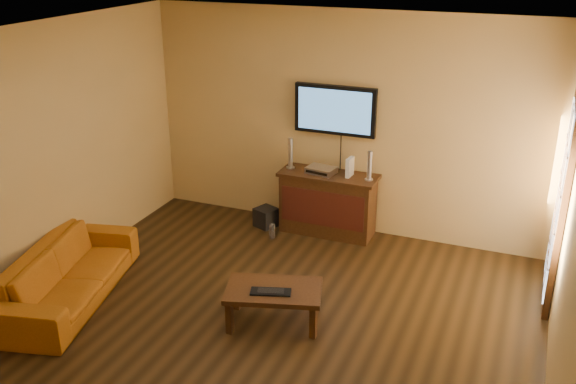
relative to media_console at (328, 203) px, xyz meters
The scene contains 14 objects.
ground_plane 2.30m from the media_console, 86.66° to the right, with size 5.00×5.00×0.00m, color black.
room_walls 2.09m from the media_console, 85.40° to the right, with size 5.00×5.00×5.00m.
french_door 2.73m from the media_console, 12.26° to the right, with size 0.07×1.02×2.22m.
media_console is the anchor object (origin of this frame).
television 1.15m from the media_console, 90.00° to the left, with size 1.00×0.08×0.59m.
coffee_table 2.11m from the media_console, 85.16° to the right, with size 1.02×0.77×0.38m.
sofa 3.13m from the media_console, 127.92° to the right, with size 1.92×0.56×0.75m, color #A85D12.
speaker_left 0.76m from the media_console, behind, with size 0.11×0.11×0.39m.
speaker_right 0.75m from the media_console, ahead, with size 0.10×0.10×0.35m.
av_receiver 0.43m from the media_console, behind, with size 0.34×0.24×0.08m, color silver.
game_console 0.56m from the media_console, ahead, with size 0.05×0.17×0.23m, color white.
subwoofer 0.84m from the media_console, behind, with size 0.24×0.24×0.24m, color black.
bottle 0.77m from the media_console, 143.07° to the right, with size 0.07×0.07×0.21m.
keyboard 2.19m from the media_console, 85.18° to the right, with size 0.40×0.25×0.02m.
Camera 1 is at (2.15, -4.65, 3.48)m, focal length 40.00 mm.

